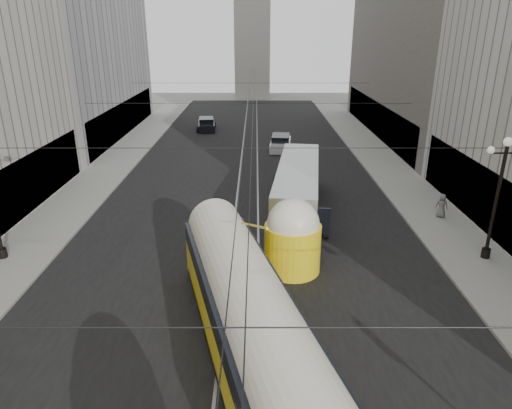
{
  "coord_description": "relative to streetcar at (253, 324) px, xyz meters",
  "views": [
    {
      "loc": [
        0.61,
        -3.24,
        11.31
      ],
      "look_at": [
        0.62,
        15.75,
        3.98
      ],
      "focal_mm": 32.0,
      "sensor_mm": 36.0,
      "label": 1
    }
  ],
  "objects": [
    {
      "name": "road",
      "position": [
        -0.5,
        22.66,
        -1.87
      ],
      "size": [
        20.0,
        85.0,
        0.02
      ],
      "primitive_type": "cube",
      "color": "black",
      "rests_on": "ground"
    },
    {
      "name": "sidewalk_left",
      "position": [
        -12.5,
        26.16,
        -1.8
      ],
      "size": [
        4.0,
        72.0,
        0.15
      ],
      "primitive_type": "cube",
      "color": "gray",
      "rests_on": "ground"
    },
    {
      "name": "sidewalk_right",
      "position": [
        11.5,
        26.16,
        -1.8
      ],
      "size": [
        4.0,
        72.0,
        0.15
      ],
      "primitive_type": "cube",
      "color": "gray",
      "rests_on": "ground"
    },
    {
      "name": "rail_left",
      "position": [
        -1.25,
        22.66,
        -1.87
      ],
      "size": [
        0.12,
        85.0,
        0.04
      ],
      "primitive_type": "cube",
      "color": "gray",
      "rests_on": "ground"
    },
    {
      "name": "rail_right",
      "position": [
        0.25,
        22.66,
        -1.87
      ],
      "size": [
        0.12,
        85.0,
        0.04
      ],
      "primitive_type": "cube",
      "color": "gray",
      "rests_on": "ground"
    },
    {
      "name": "distant_tower",
      "position": [
        -0.5,
        70.16,
        13.1
      ],
      "size": [
        6.0,
        6.0,
        31.36
      ],
      "color": "#B2AFA8",
      "rests_on": "ground"
    },
    {
      "name": "lamppost_right_mid",
      "position": [
        12.1,
        8.16,
        1.87
      ],
      "size": [
        1.86,
        0.44,
        6.37
      ],
      "color": "black",
      "rests_on": "sidewalk_right"
    },
    {
      "name": "catenary",
      "position": [
        -0.38,
        21.66,
        4.01
      ],
      "size": [
        25.0,
        72.0,
        0.23
      ],
      "color": "black",
      "rests_on": "ground"
    },
    {
      "name": "streetcar",
      "position": [
        0.0,
        0.0,
        0.0
      ],
      "size": [
        6.59,
        16.97,
        3.83
      ],
      "color": "yellow",
      "rests_on": "ground"
    },
    {
      "name": "city_bus",
      "position": [
        2.83,
        14.99,
        -0.17
      ],
      "size": [
        4.1,
        12.47,
        3.1
      ],
      "color": "#B5B8BB",
      "rests_on": "ground"
    },
    {
      "name": "sedan_white_far",
      "position": [
        2.57,
        31.51,
        -1.2
      ],
      "size": [
        2.37,
        4.86,
        1.48
      ],
      "color": "silver",
      "rests_on": "ground"
    },
    {
      "name": "sedan_dark_far",
      "position": [
        -5.8,
        41.13,
        -1.22
      ],
      "size": [
        2.4,
        4.75,
        1.44
      ],
      "color": "black",
      "rests_on": "ground"
    },
    {
      "name": "pedestrian_sidewalk_right",
      "position": [
        11.82,
        13.65,
        -0.96
      ],
      "size": [
        0.84,
        0.63,
        1.52
      ],
      "primitive_type": "imported",
      "rotation": [
        0.0,
        0.0,
        2.89
      ],
      "color": "slate",
      "rests_on": "sidewalk_right"
    }
  ]
}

